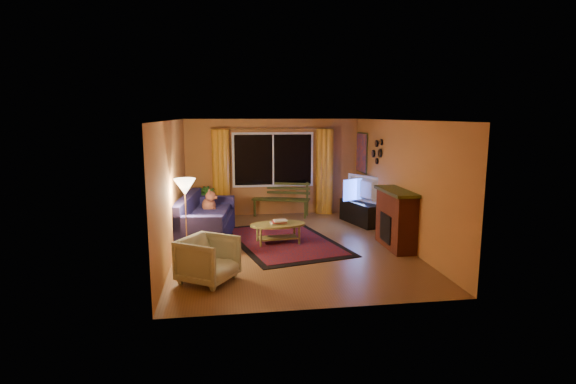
{
  "coord_description": "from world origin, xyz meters",
  "views": [
    {
      "loc": [
        -1.31,
        -8.61,
        2.6
      ],
      "look_at": [
        0.0,
        0.3,
        1.05
      ],
      "focal_mm": 28.0,
      "sensor_mm": 36.0,
      "label": 1
    }
  ],
  "objects": [
    {
      "name": "television",
      "position": [
        1.97,
        1.62,
        0.85
      ],
      "size": [
        0.63,
        1.05,
        0.64
      ],
      "primitive_type": "imported",
      "rotation": [
        0.0,
        0.0,
        2.04
      ],
      "color": "black",
      "rests_on": "tv_console"
    },
    {
      "name": "ceiling",
      "position": [
        0.0,
        0.0,
        2.51
      ],
      "size": [
        4.5,
        6.0,
        0.02
      ],
      "primitive_type": "cube",
      "color": "white",
      "rests_on": "ground"
    },
    {
      "name": "rug",
      "position": [
        -0.08,
        0.35,
        0.01
      ],
      "size": [
        2.59,
        3.42,
        0.02
      ],
      "primitive_type": "cube",
      "rotation": [
        0.0,
        0.0,
        0.23
      ],
      "color": "maroon",
      "rests_on": "ground"
    },
    {
      "name": "tv_console",
      "position": [
        1.97,
        1.62,
        0.27
      ],
      "size": [
        0.74,
        1.34,
        0.53
      ],
      "primitive_type": "cube",
      "rotation": [
        0.0,
        0.0,
        0.26
      ],
      "color": "black",
      "rests_on": "ground"
    },
    {
      "name": "floor",
      "position": [
        0.0,
        0.0,
        -0.01
      ],
      "size": [
        4.5,
        6.0,
        0.02
      ],
      "primitive_type": "cube",
      "color": "brown",
      "rests_on": "ground"
    },
    {
      "name": "coffee_table",
      "position": [
        -0.22,
        0.22,
        0.21
      ],
      "size": [
        1.23,
        1.23,
        0.41
      ],
      "primitive_type": "cylinder",
      "rotation": [
        0.0,
        0.0,
        0.08
      ],
      "color": "olive",
      "rests_on": "ground"
    },
    {
      "name": "wall_left",
      "position": [
        -2.26,
        0.0,
        1.25
      ],
      "size": [
        0.02,
        6.0,
        2.5
      ],
      "primitive_type": "cube",
      "color": "#C27B3C",
      "rests_on": "ground"
    },
    {
      "name": "curtain_rod",
      "position": [
        0.0,
        2.9,
        2.25
      ],
      "size": [
        3.2,
        0.03,
        0.03
      ],
      "primitive_type": "cylinder",
      "rotation": [
        0.0,
        1.57,
        0.0
      ],
      "color": "#BF8C3F",
      "rests_on": "wall_back"
    },
    {
      "name": "sofa",
      "position": [
        -1.68,
        0.75,
        0.46
      ],
      "size": [
        1.26,
        2.39,
        0.92
      ],
      "primitive_type": "cube",
      "rotation": [
        0.0,
        0.0,
        -0.13
      ],
      "color": "#1E1A47",
      "rests_on": "ground"
    },
    {
      "name": "dog",
      "position": [
        -1.63,
        1.27,
        0.67
      ],
      "size": [
        0.38,
        0.46,
        0.44
      ],
      "primitive_type": null,
      "rotation": [
        0.0,
        0.0,
        -0.25
      ],
      "color": "#954D37",
      "rests_on": "sofa"
    },
    {
      "name": "mirror_cluster",
      "position": [
        2.21,
        1.3,
        1.8
      ],
      "size": [
        0.06,
        0.6,
        0.56
      ],
      "primitive_type": null,
      "color": "black",
      "rests_on": "wall_right"
    },
    {
      "name": "bench",
      "position": [
        0.17,
        2.72,
        0.22
      ],
      "size": [
        1.53,
        0.89,
        0.44
      ],
      "primitive_type": "cube",
      "rotation": [
        0.0,
        0.0,
        -0.33
      ],
      "color": "#2F3710",
      "rests_on": "ground"
    },
    {
      "name": "floor_lamp",
      "position": [
        -2.0,
        -0.35,
        0.73
      ],
      "size": [
        0.29,
        0.29,
        1.45
      ],
      "primitive_type": "cylinder",
      "rotation": [
        0.0,
        0.0,
        0.21
      ],
      "color": "#BF8C3F",
      "rests_on": "ground"
    },
    {
      "name": "armchair",
      "position": [
        -1.57,
        -1.75,
        0.4
      ],
      "size": [
        1.02,
        1.04,
        0.79
      ],
      "primitive_type": "imported",
      "rotation": [
        0.0,
        0.0,
        0.99
      ],
      "color": "beige",
      "rests_on": "ground"
    },
    {
      "name": "potted_plant",
      "position": [
        -1.73,
        2.47,
        0.42
      ],
      "size": [
        0.58,
        0.58,
        0.85
      ],
      "primitive_type": "imported",
      "rotation": [
        0.0,
        0.0,
        0.25
      ],
      "color": "#235B1E",
      "rests_on": "ground"
    },
    {
      "name": "wall_right",
      "position": [
        2.26,
        0.0,
        1.25
      ],
      "size": [
        0.02,
        6.0,
        2.5
      ],
      "primitive_type": "cube",
      "color": "#C27B3C",
      "rests_on": "ground"
    },
    {
      "name": "curtain_right",
      "position": [
        1.35,
        2.88,
        1.12
      ],
      "size": [
        0.36,
        0.36,
        2.24
      ],
      "primitive_type": "cylinder",
      "color": "orange",
      "rests_on": "ground"
    },
    {
      "name": "window",
      "position": [
        0.0,
        2.94,
        1.45
      ],
      "size": [
        2.0,
        0.02,
        1.3
      ],
      "primitive_type": "cube",
      "color": "black",
      "rests_on": "wall_back"
    },
    {
      "name": "curtain_left",
      "position": [
        -1.35,
        2.88,
        1.12
      ],
      "size": [
        0.36,
        0.36,
        2.24
      ],
      "primitive_type": "cylinder",
      "color": "orange",
      "rests_on": "ground"
    },
    {
      "name": "fireplace",
      "position": [
        2.05,
        -0.4,
        0.55
      ],
      "size": [
        0.4,
        1.2,
        1.1
      ],
      "primitive_type": "cube",
      "color": "maroon",
      "rests_on": "ground"
    },
    {
      "name": "wall_back",
      "position": [
        0.0,
        3.01,
        1.25
      ],
      "size": [
        4.5,
        0.02,
        2.5
      ],
      "primitive_type": "cube",
      "color": "#C27B3C",
      "rests_on": "ground"
    },
    {
      "name": "painting",
      "position": [
        2.22,
        2.45,
        1.65
      ],
      "size": [
        0.04,
        0.76,
        0.96
      ],
      "primitive_type": "cube",
      "color": "#E14718",
      "rests_on": "wall_right"
    }
  ]
}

